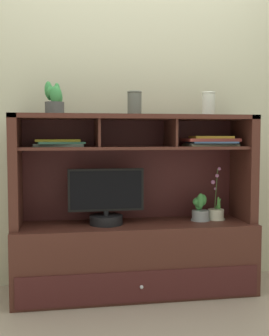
{
  "coord_description": "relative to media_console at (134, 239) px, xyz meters",
  "views": [
    {
      "loc": [
        -0.52,
        -2.98,
        1.09
      ],
      "look_at": [
        0.0,
        0.0,
        0.87
      ],
      "focal_mm": 47.08,
      "sensor_mm": 36.0,
      "label": 1
    }
  ],
  "objects": [
    {
      "name": "potted_fern",
      "position": [
        0.48,
        -0.01,
        0.19
      ],
      "size": [
        0.14,
        0.14,
        0.2
      ],
      "color": "#92989C",
      "rests_on": "media_console"
    },
    {
      "name": "ceramic_vase",
      "position": [
        0.54,
        0.02,
        0.94
      ],
      "size": [
        0.1,
        0.1,
        0.17
      ],
      "color": "silver",
      "rests_on": "media_console"
    },
    {
      "name": "back_wall",
      "position": [
        0.0,
        0.27,
        1.03
      ],
      "size": [
        6.0,
        0.02,
        2.8
      ],
      "primitive_type": "cube",
      "color": "beige",
      "rests_on": "ground"
    },
    {
      "name": "potted_orchid",
      "position": [
        0.6,
        0.01,
        0.17
      ],
      "size": [
        0.13,
        0.13,
        0.38
      ],
      "color": "beige",
      "rests_on": "media_console"
    },
    {
      "name": "media_console",
      "position": [
        0.0,
        0.0,
        0.0
      ],
      "size": [
        1.65,
        0.53,
        1.23
      ],
      "color": "#46221A",
      "rests_on": "ground"
    },
    {
      "name": "potted_succulent",
      "position": [
        -0.54,
        -0.01,
        0.95
      ],
      "size": [
        0.15,
        0.15,
        0.22
      ],
      "color": "#484B4A",
      "rests_on": "media_console"
    },
    {
      "name": "magazine_stack_left",
      "position": [
        0.54,
        -0.02,
        0.68
      ],
      "size": [
        0.39,
        0.28,
        0.07
      ],
      "color": "gray",
      "rests_on": "media_console"
    },
    {
      "name": "floor_plane",
      "position": [
        0.0,
        -0.01,
        -0.38
      ],
      "size": [
        6.0,
        6.0,
        0.02
      ],
      "primitive_type": "cube",
      "color": "#A19280",
      "rests_on": "ground"
    },
    {
      "name": "magazine_stack_centre",
      "position": [
        -0.51,
        0.03,
        0.67
      ],
      "size": [
        0.35,
        0.29,
        0.05
      ],
      "color": "slate",
      "rests_on": "media_console"
    },
    {
      "name": "accent_vase",
      "position": [
        0.0,
        -0.0,
        0.94
      ],
      "size": [
        0.1,
        0.1,
        0.16
      ],
      "color": "#585D54",
      "rests_on": "media_console"
    },
    {
      "name": "tv_monitor",
      "position": [
        -0.2,
        -0.03,
        0.27
      ],
      "size": [
        0.51,
        0.23,
        0.38
      ],
      "color": "black",
      "rests_on": "media_console"
    }
  ]
}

